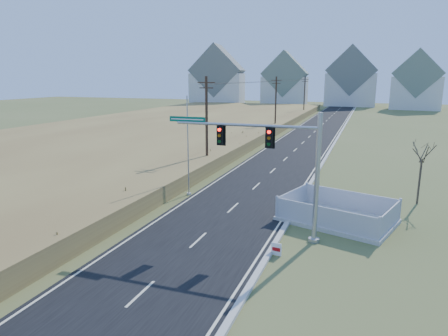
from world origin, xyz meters
TOP-DOWN VIEW (x-y plane):
  - ground at (0.00, 0.00)m, footprint 260.00×260.00m
  - road at (0.00, 50.00)m, footprint 8.00×180.00m
  - curb at (4.15, 50.00)m, footprint 0.30×180.00m
  - reed_marsh at (-24.00, 40.00)m, footprint 38.00×110.00m
  - utility_pole_near at (-6.50, 15.00)m, footprint 1.80×0.26m
  - utility_pole_mid at (-6.50, 45.00)m, footprint 1.80×0.26m
  - utility_pole_far at (-6.50, 75.00)m, footprint 1.80×0.26m
  - condo_nw at (-38.00, 100.00)m, footprint 17.69×13.38m
  - condo_nnw at (-18.00, 108.00)m, footprint 14.93×11.17m
  - condo_n at (2.00, 112.00)m, footprint 15.27×10.20m
  - condo_ne at (20.00, 104.00)m, footprint 14.12×10.51m
  - traffic_signal_mast at (4.19, 0.11)m, footprint 8.98×0.61m
  - fence_enclosure at (7.00, 3.83)m, footprint 7.65×6.26m
  - open_sign at (4.50, -2.33)m, footprint 0.54×0.12m
  - flagpole at (-4.30, 5.99)m, footprint 0.34×0.34m
  - bare_tree at (12.11, 9.53)m, footprint 1.81×1.81m

SIDE VIEW (x-z plane):
  - ground at x=0.00m, z-range 0.00..0.00m
  - road at x=0.00m, z-range 0.00..0.06m
  - curb at x=4.15m, z-range 0.00..0.18m
  - fence_enclosure at x=7.00m, z-range -0.46..1.05m
  - open_sign at x=4.50m, z-range 0.02..0.69m
  - reed_marsh at x=-24.00m, z-range 0.00..1.30m
  - flagpole at x=-4.30m, z-range -0.77..6.83m
  - bare_tree at x=12.11m, z-range 1.47..6.28m
  - traffic_signal_mast at x=4.19m, z-range 0.82..7.96m
  - utility_pole_near at x=-6.50m, z-range 0.18..9.18m
  - utility_pole_mid at x=-6.50m, z-range 0.18..9.18m
  - utility_pole_far at x=-6.50m, z-range 0.18..9.18m
  - condo_ne at x=20.00m, z-range -1.42..15.10m
  - condo_nnw at x=-18.00m, z-range -1.58..15.45m
  - condo_n at x=2.00m, z-range -1.66..16.88m
  - condo_nw at x=-38.00m, z-range -1.82..17.23m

